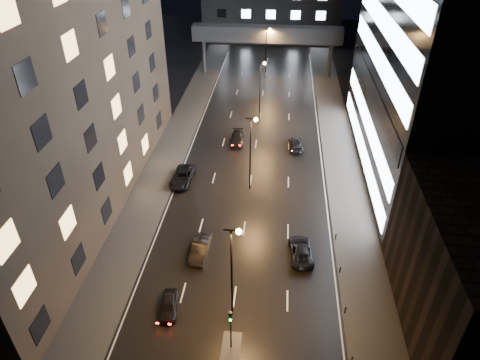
% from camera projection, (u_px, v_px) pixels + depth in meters
% --- Properties ---
extents(ground, '(160.00, 160.00, 0.00)m').
position_uv_depth(ground, '(256.00, 144.00, 65.41)').
color(ground, black).
rests_on(ground, ground).
extents(sidewalk_left, '(5.00, 110.00, 0.15)m').
position_uv_depth(sidewalk_left, '(168.00, 156.00, 62.26)').
color(sidewalk_left, '#383533').
rests_on(sidewalk_left, ground).
extents(sidewalk_right, '(5.00, 110.00, 0.15)m').
position_uv_depth(sidewalk_right, '(342.00, 165.00, 60.22)').
color(sidewalk_right, '#383533').
rests_on(sidewalk_right, ground).
extents(building_left, '(15.00, 48.00, 40.00)m').
position_uv_depth(building_left, '(26.00, 36.00, 42.87)').
color(building_left, '#2D2319').
rests_on(building_left, ground).
extents(building_right_low, '(10.00, 18.00, 12.00)m').
position_uv_depth(building_right_low, '(476.00, 275.00, 34.83)').
color(building_right_low, black).
rests_on(building_right_low, ground).
extents(skybridge, '(30.00, 3.00, 10.00)m').
position_uv_depth(skybridge, '(267.00, 35.00, 85.53)').
color(skybridge, '#333335').
rests_on(skybridge, ground).
extents(traffic_signal_near, '(0.28, 0.34, 4.40)m').
position_uv_depth(traffic_signal_near, '(231.00, 324.00, 34.34)').
color(traffic_signal_near, black).
rests_on(traffic_signal_near, median_island).
extents(bollard_row, '(0.12, 25.12, 0.90)m').
position_uv_depth(bollard_row, '(348.00, 334.00, 36.66)').
color(bollard_row, black).
rests_on(bollard_row, ground).
extents(streetlight_near, '(1.45, 0.50, 10.15)m').
position_uv_depth(streetlight_near, '(233.00, 263.00, 35.35)').
color(streetlight_near, black).
rests_on(streetlight_near, ground).
extents(streetlight_mid_a, '(1.45, 0.50, 10.15)m').
position_uv_depth(streetlight_mid_a, '(252.00, 145.00, 51.86)').
color(streetlight_mid_a, black).
rests_on(streetlight_mid_a, ground).
extents(streetlight_mid_b, '(1.45, 0.50, 10.15)m').
position_uv_depth(streetlight_mid_b, '(261.00, 84.00, 68.37)').
color(streetlight_mid_b, black).
rests_on(streetlight_mid_b, ground).
extents(streetlight_far, '(1.45, 0.50, 10.15)m').
position_uv_depth(streetlight_far, '(267.00, 47.00, 84.89)').
color(streetlight_far, black).
rests_on(streetlight_far, ground).
extents(car_away_a, '(2.00, 3.90, 1.27)m').
position_uv_depth(car_away_a, '(169.00, 305.00, 39.01)').
color(car_away_a, black).
rests_on(car_away_a, ground).
extents(car_away_b, '(1.82, 4.68, 1.52)m').
position_uv_depth(car_away_b, '(200.00, 249.00, 44.98)').
color(car_away_b, black).
rests_on(car_away_b, ground).
extents(car_away_c, '(2.89, 5.74, 1.56)m').
position_uv_depth(car_away_c, '(182.00, 177.00, 56.38)').
color(car_away_c, black).
rests_on(car_away_c, ground).
extents(car_away_d, '(2.19, 4.82, 1.37)m').
position_uv_depth(car_away_d, '(237.00, 139.00, 65.29)').
color(car_away_d, black).
rests_on(car_away_d, ground).
extents(car_toward_a, '(2.71, 5.21, 1.40)m').
position_uv_depth(car_toward_a, '(301.00, 251.00, 44.83)').
color(car_toward_a, black).
rests_on(car_toward_a, ground).
extents(car_toward_b, '(2.39, 4.99, 1.40)m').
position_uv_depth(car_toward_b, '(296.00, 144.00, 63.91)').
color(car_toward_b, black).
rests_on(car_toward_b, ground).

